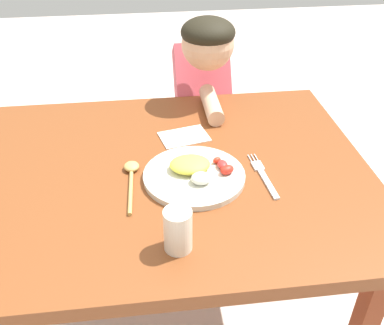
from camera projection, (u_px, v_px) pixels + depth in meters
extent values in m
cube|color=brown|center=(168.00, 175.00, 1.24)|extent=(1.12, 0.88, 0.04)
cube|color=maroon|center=(39.00, 207.00, 1.69)|extent=(0.05, 0.05, 0.69)
cube|color=maroon|center=(282.00, 188.00, 1.78)|extent=(0.05, 0.05, 0.69)
cylinder|color=beige|center=(194.00, 176.00, 1.19)|extent=(0.27, 0.27, 0.02)
ellipsoid|color=#E9E643|center=(190.00, 164.00, 1.19)|extent=(0.11, 0.09, 0.03)
ellipsoid|color=red|center=(227.00, 170.00, 1.18)|extent=(0.05, 0.04, 0.02)
ellipsoid|color=red|center=(222.00, 165.00, 1.20)|extent=(0.03, 0.04, 0.02)
ellipsoid|color=red|center=(217.00, 160.00, 1.22)|extent=(0.03, 0.03, 0.02)
ellipsoid|color=silver|center=(201.00, 178.00, 1.14)|extent=(0.05, 0.04, 0.03)
cube|color=silver|center=(268.00, 184.00, 1.17)|extent=(0.03, 0.13, 0.01)
cube|color=silver|center=(258.00, 166.00, 1.24)|extent=(0.03, 0.04, 0.01)
cylinder|color=silver|center=(256.00, 158.00, 1.27)|extent=(0.01, 0.04, 0.00)
cylinder|color=silver|center=(253.00, 158.00, 1.27)|extent=(0.01, 0.04, 0.00)
cylinder|color=silver|center=(250.00, 159.00, 1.27)|extent=(0.01, 0.04, 0.00)
cylinder|color=tan|center=(131.00, 192.00, 1.14)|extent=(0.02, 0.17, 0.01)
ellipsoid|color=tan|center=(131.00, 166.00, 1.22)|extent=(0.04, 0.05, 0.02)
cylinder|color=silver|center=(179.00, 230.00, 0.96)|extent=(0.06, 0.06, 0.10)
cube|color=#3C506C|center=(198.00, 171.00, 2.00)|extent=(0.21, 0.15, 0.55)
cube|color=#CC4C59|center=(203.00, 95.00, 1.68)|extent=(0.20, 0.31, 0.38)
sphere|color=#D8A884|center=(208.00, 44.00, 1.47)|extent=(0.18, 0.18, 0.18)
ellipsoid|color=black|center=(208.00, 32.00, 1.45)|extent=(0.18, 0.18, 0.10)
cylinder|color=#D8A884|center=(211.00, 105.00, 1.49)|extent=(0.05, 0.20, 0.05)
cube|color=white|center=(184.00, 137.00, 1.37)|extent=(0.16, 0.13, 0.00)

